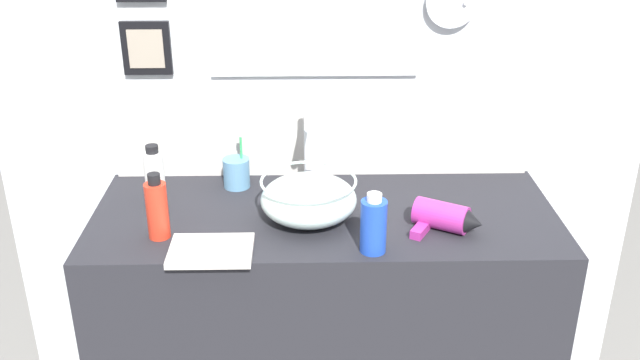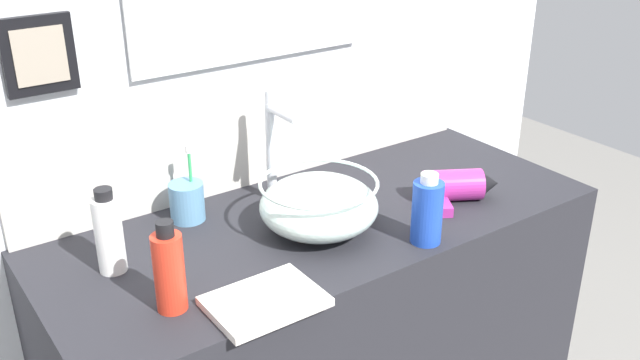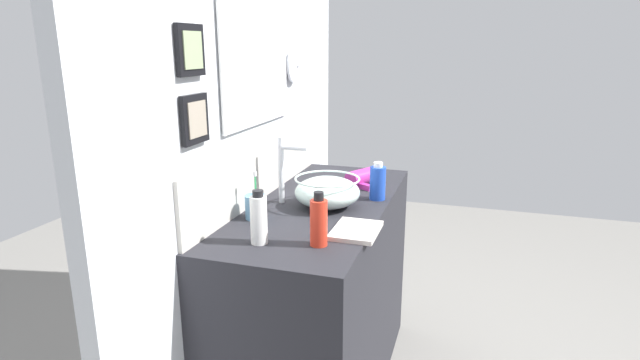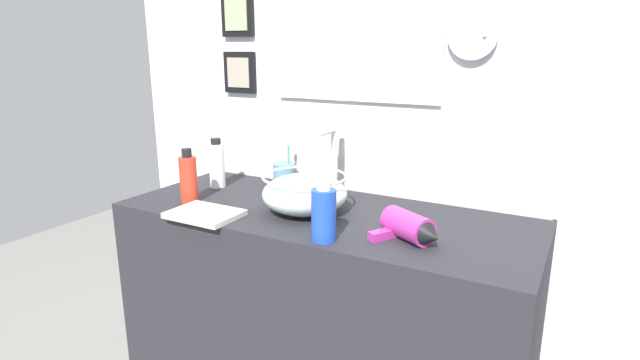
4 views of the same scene
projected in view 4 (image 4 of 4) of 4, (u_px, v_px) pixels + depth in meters
name	position (u px, v px, depth m)	size (l,w,h in m)	color
vanity_counter	(324.00, 339.00, 1.68)	(1.30, 0.54, 0.91)	#232328
back_panel	(365.00, 83.00, 1.72)	(2.01, 0.10, 2.57)	silver
glass_bowl_sink	(305.00, 193.00, 1.53)	(0.26, 0.26, 0.12)	silver
faucet	(332.00, 153.00, 1.67)	(0.02, 0.12, 0.27)	silver
hair_drier	(410.00, 228.00, 1.32)	(0.21, 0.15, 0.08)	#B22D8C
toothbrush_cup	(284.00, 175.00, 1.82)	(0.08, 0.08, 0.18)	#598CB2
soap_dispenser	(217.00, 164.00, 1.82)	(0.06, 0.06, 0.18)	white
shampoo_bottle	(188.00, 178.00, 1.64)	(0.06, 0.06, 0.18)	red
lotion_bottle	(324.00, 214.00, 1.31)	(0.07, 0.07, 0.16)	blue
hand_towel	(205.00, 214.00, 1.51)	(0.21, 0.15, 0.02)	silver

